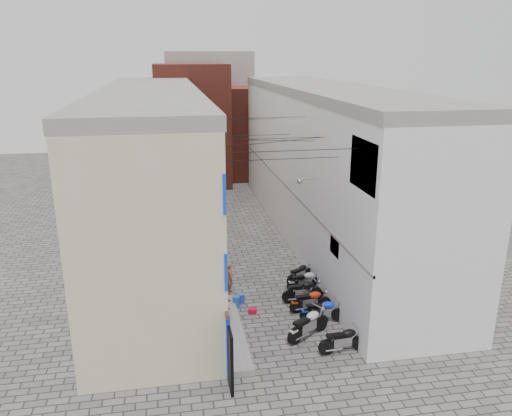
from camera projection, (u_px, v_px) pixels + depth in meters
ground at (300, 371)px, 17.60m from camera, size 90.00×90.00×0.00m
plinth at (209, 242)px, 29.44m from camera, size 0.90×26.00×0.25m
building_left at (154, 172)px, 27.61m from camera, size 5.10×27.00×9.00m
building_right at (326, 164)px, 29.34m from camera, size 5.94×26.00×9.00m
building_far_brick_left at (192, 125)px, 42.12m from camera, size 6.00×6.00×10.00m
building_far_brick_right at (247, 132)px, 45.15m from camera, size 5.00×6.00×8.00m
building_far_concrete at (209, 111)px, 47.96m from camera, size 8.00×5.00×11.00m
far_shopfront at (220, 175)px, 40.95m from camera, size 2.00×0.30×2.40m
overhead_wires at (260, 137)px, 22.69m from camera, size 5.80×13.02×1.32m
motorcycle_a at (343, 339)px, 18.56m from camera, size 1.99×0.75×1.13m
motorcycle_b at (309, 323)px, 19.53m from camera, size 2.22×1.71×1.26m
motorcycle_c at (323, 310)px, 20.67m from camera, size 2.01×0.84×1.13m
motorcycle_d at (310, 300)px, 21.55m from camera, size 1.94×0.76×1.10m
motorcycle_e at (303, 290)px, 22.41m from camera, size 2.04×0.79×1.15m
motorcycle_f at (305, 280)px, 23.54m from camera, size 1.86×0.77×1.05m
motorcycle_g at (300, 272)px, 24.40m from camera, size 1.76×1.35×1.00m
person_a at (230, 278)px, 22.59m from camera, size 0.36×0.55×1.51m
person_b at (225, 305)px, 20.11m from camera, size 0.93×0.95×1.55m
water_jug_near at (236, 302)px, 22.01m from camera, size 0.37×0.37×0.51m
water_jug_far at (241, 299)px, 22.36m from camera, size 0.34×0.34×0.44m
red_crate at (253, 311)px, 21.51m from camera, size 0.42×0.36×0.22m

